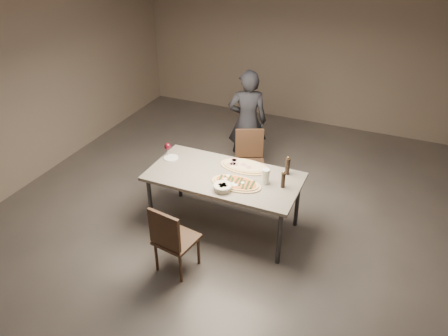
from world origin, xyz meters
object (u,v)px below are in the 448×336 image
at_px(carafe, 266,176).
at_px(pepper_mill_left, 283,180).
at_px(zucchini_pizza, 236,183).
at_px(diner, 247,122).
at_px(bread_basket, 223,187).
at_px(chair_near, 172,237).
at_px(chair_far, 250,157).
at_px(ham_pizza, 245,166).
at_px(dining_table, 224,179).

bearing_deg(carafe, pepper_mill_left, 0.95).
bearing_deg(zucchini_pizza, diner, 119.98).
bearing_deg(bread_basket, chair_near, -114.67).
bearing_deg(chair_near, carafe, 63.58).
distance_m(chair_near, chair_far, 1.93).
bearing_deg(bread_basket, carafe, 40.03).
bearing_deg(ham_pizza, carafe, -27.78).
xyz_separation_m(carafe, chair_far, (-0.53, 0.94, -0.36)).
xyz_separation_m(dining_table, pepper_mill_left, (0.71, 0.03, 0.15)).
bearing_deg(ham_pizza, zucchini_pizza, -76.53).
relative_size(pepper_mill_left, chair_far, 0.24).
relative_size(ham_pizza, carafe, 3.43).
xyz_separation_m(bread_basket, chair_near, (-0.30, -0.66, -0.32)).
bearing_deg(chair_near, dining_table, 87.41).
relative_size(dining_table, zucchini_pizza, 3.03).
bearing_deg(carafe, dining_table, -176.53).
relative_size(bread_basket, pepper_mill_left, 1.04).
bearing_deg(zucchini_pizza, carafe, 41.24).
xyz_separation_m(dining_table, chair_far, (-0.03, 0.97, -0.21)).
height_order(dining_table, ham_pizza, ham_pizza).
relative_size(bread_basket, diner, 0.14).
bearing_deg(chair_far, carafe, 94.84).
distance_m(dining_table, diner, 1.47).
height_order(ham_pizza, bread_basket, bread_basket).
bearing_deg(diner, ham_pizza, 87.08).
distance_m(zucchini_pizza, pepper_mill_left, 0.53).
bearing_deg(dining_table, zucchini_pizza, -31.62).
bearing_deg(dining_table, diner, 100.06).
height_order(bread_basket, carafe, carafe).
bearing_deg(chair_near, zucchini_pizza, 73.29).
height_order(zucchini_pizza, chair_near, chair_near).
bearing_deg(zucchini_pizza, pepper_mill_left, 31.18).
distance_m(pepper_mill_left, diner, 1.71).
height_order(zucchini_pizza, chair_far, chair_far).
height_order(ham_pizza, chair_near, chair_near).
bearing_deg(diner, chair_near, 69.35).
relative_size(zucchini_pizza, chair_near, 0.70).
xyz_separation_m(dining_table, ham_pizza, (0.16, 0.27, 0.07)).
bearing_deg(dining_table, chair_near, -101.23).
bearing_deg(chair_far, ham_pizza, 80.40).
relative_size(bread_basket, chair_far, 0.25).
bearing_deg(pepper_mill_left, bread_basket, -150.99).
xyz_separation_m(zucchini_pizza, diner, (-0.46, 1.57, 0.01)).
bearing_deg(chair_near, pepper_mill_left, 56.40).
distance_m(zucchini_pizza, diner, 1.64).
height_order(ham_pizza, chair_far, chair_far).
bearing_deg(bread_basket, ham_pizza, 85.44).
height_order(carafe, chair_near, carafe).
height_order(zucchini_pizza, carafe, carafe).
distance_m(bread_basket, chair_near, 0.79).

